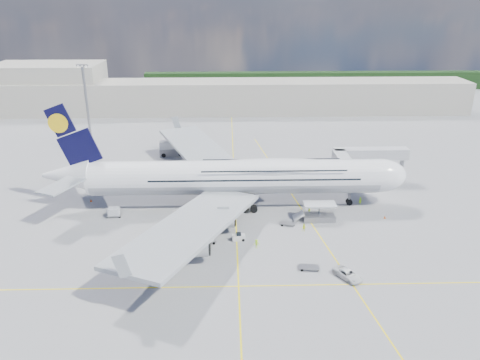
{
  "coord_description": "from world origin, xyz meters",
  "views": [
    {
      "loc": [
        -1.48,
        -82.5,
        43.6
      ],
      "look_at": [
        0.98,
        8.0,
        6.89
      ],
      "focal_mm": 35.0,
      "sensor_mm": 36.0,
      "label": 1
    }
  ],
  "objects_px": {
    "light_mast": "(88,110)",
    "dolly_row_a": "(165,264)",
    "jet_bridge": "(360,158)",
    "service_van": "(348,274)",
    "cone_nose": "(385,217)",
    "crew_van": "(309,209)",
    "catering_truck_outer": "(171,149)",
    "airliner": "(236,177)",
    "dolly_back": "(114,212)",
    "crew_nose": "(360,201)",
    "crew_wing": "(182,217)",
    "cone_tail": "(91,200)",
    "baggage_tug": "(239,237)",
    "cargo_loader": "(318,214)",
    "crew_loader": "(304,228)",
    "catering_truck_inner": "(229,181)",
    "crew_tug": "(256,244)",
    "dolly_nose_far": "(309,267)",
    "dolly_row_b": "(189,241)",
    "cone_wing_left_outer": "(204,159)",
    "cone_wing_right_inner": "(177,219)",
    "cone_wing_right_outer": "(166,264)",
    "cone_wing_left_inner": "(230,192)",
    "dolly_nose_near": "(287,224)"
  },
  "relations": [
    {
      "from": "jet_bridge",
      "to": "cone_nose",
      "type": "height_order",
      "value": "jet_bridge"
    },
    {
      "from": "cone_nose",
      "to": "crew_van",
      "type": "bearing_deg",
      "value": 169.13
    },
    {
      "from": "airliner",
      "to": "jet_bridge",
      "type": "relative_size",
      "value": 4.21
    },
    {
      "from": "light_mast",
      "to": "catering_truck_outer",
      "type": "bearing_deg",
      "value": -1.94
    },
    {
      "from": "dolly_row_a",
      "to": "cone_nose",
      "type": "xyz_separation_m",
      "value": [
        43.26,
        16.91,
        -0.06
      ]
    },
    {
      "from": "dolly_nose_near",
      "to": "cone_tail",
      "type": "xyz_separation_m",
      "value": [
        -42.43,
        12.4,
        -0.04
      ]
    },
    {
      "from": "dolly_row_a",
      "to": "crew_nose",
      "type": "bearing_deg",
      "value": 51.85
    },
    {
      "from": "dolly_nose_far",
      "to": "cone_wing_left_outer",
      "type": "bearing_deg",
      "value": 116.44
    },
    {
      "from": "crew_nose",
      "to": "crew_wing",
      "type": "xyz_separation_m",
      "value": [
        -38.41,
        -6.99,
        0.01
      ]
    },
    {
      "from": "crew_nose",
      "to": "crew_loader",
      "type": "distance_m",
      "value": 18.7
    },
    {
      "from": "dolly_row_b",
      "to": "crew_wing",
      "type": "bearing_deg",
      "value": 100.36
    },
    {
      "from": "light_mast",
      "to": "cone_tail",
      "type": "distance_m",
      "value": 35.31
    },
    {
      "from": "cargo_loader",
      "to": "crew_loader",
      "type": "relative_size",
      "value": 5.26
    },
    {
      "from": "light_mast",
      "to": "dolly_row_a",
      "type": "height_order",
      "value": "light_mast"
    },
    {
      "from": "baggage_tug",
      "to": "crew_wing",
      "type": "relative_size",
      "value": 1.39
    },
    {
      "from": "airliner",
      "to": "dolly_back",
      "type": "relative_size",
      "value": 24.71
    },
    {
      "from": "crew_loader",
      "to": "crew_van",
      "type": "bearing_deg",
      "value": 106.5
    },
    {
      "from": "cone_wing_right_inner",
      "to": "dolly_back",
      "type": "bearing_deg",
      "value": 171.4
    },
    {
      "from": "baggage_tug",
      "to": "crew_nose",
      "type": "height_order",
      "value": "crew_nose"
    },
    {
      "from": "cargo_loader",
      "to": "cone_wing_right_outer",
      "type": "distance_m",
      "value": 33.43
    },
    {
      "from": "baggage_tug",
      "to": "cone_nose",
      "type": "distance_m",
      "value": 31.52
    },
    {
      "from": "light_mast",
      "to": "dolly_row_a",
      "type": "xyz_separation_m",
      "value": [
        27.51,
        -58.8,
        -12.86
      ]
    },
    {
      "from": "catering_truck_outer",
      "to": "service_van",
      "type": "relative_size",
      "value": 1.48
    },
    {
      "from": "cone_nose",
      "to": "crew_loader",
      "type": "bearing_deg",
      "value": -163.42
    },
    {
      "from": "dolly_back",
      "to": "crew_van",
      "type": "bearing_deg",
      "value": -2.05
    },
    {
      "from": "dolly_nose_near",
      "to": "catering_truck_outer",
      "type": "distance_m",
      "value": 51.69
    },
    {
      "from": "service_van",
      "to": "crew_loader",
      "type": "xyz_separation_m",
      "value": [
        -4.71,
        16.09,
        0.09
      ]
    },
    {
      "from": "airliner",
      "to": "catering_truck_outer",
      "type": "xyz_separation_m",
      "value": [
        -17.77,
        34.24,
        -4.85
      ]
    },
    {
      "from": "light_mast",
      "to": "crew_tug",
      "type": "xyz_separation_m",
      "value": [
        43.54,
        -53.2,
        -12.32
      ]
    },
    {
      "from": "jet_bridge",
      "to": "cone_wing_left_inner",
      "type": "bearing_deg",
      "value": -172.7
    },
    {
      "from": "light_mast",
      "to": "cone_nose",
      "type": "relative_size",
      "value": 43.04
    },
    {
      "from": "airliner",
      "to": "cargo_loader",
      "type": "bearing_deg",
      "value": -23.23
    },
    {
      "from": "jet_bridge",
      "to": "service_van",
      "type": "bearing_deg",
      "value": -106.94
    },
    {
      "from": "dolly_back",
      "to": "catering_truck_inner",
      "type": "height_order",
      "value": "catering_truck_inner"
    },
    {
      "from": "dolly_row_b",
      "to": "cone_nose",
      "type": "bearing_deg",
      "value": 9.84
    },
    {
      "from": "crew_nose",
      "to": "crew_loader",
      "type": "bearing_deg",
      "value": -162.8
    },
    {
      "from": "cargo_loader",
      "to": "cone_tail",
      "type": "relative_size",
      "value": 14.27
    },
    {
      "from": "dolly_nose_far",
      "to": "crew_nose",
      "type": "height_order",
      "value": "crew_nose"
    },
    {
      "from": "dolly_row_a",
      "to": "cone_wing_right_inner",
      "type": "height_order",
      "value": "cone_wing_right_inner"
    },
    {
      "from": "dolly_row_b",
      "to": "cone_wing_right_outer",
      "type": "xyz_separation_m",
      "value": [
        -3.3,
        -7.84,
        -0.11
      ]
    },
    {
      "from": "light_mast",
      "to": "dolly_back",
      "type": "distance_m",
      "value": 43.93
    },
    {
      "from": "service_van",
      "to": "cone_tail",
      "type": "height_order",
      "value": "service_van"
    },
    {
      "from": "baggage_tug",
      "to": "crew_loader",
      "type": "relative_size",
      "value": 1.53
    },
    {
      "from": "dolly_row_b",
      "to": "crew_tug",
      "type": "relative_size",
      "value": 1.91
    },
    {
      "from": "jet_bridge",
      "to": "service_van",
      "type": "distance_m",
      "value": 41.39
    },
    {
      "from": "crew_wing",
      "to": "crew_van",
      "type": "relative_size",
      "value": 1.04
    },
    {
      "from": "dolly_row_a",
      "to": "crew_van",
      "type": "distance_m",
      "value": 34.34
    },
    {
      "from": "baggage_tug",
      "to": "cone_tail",
      "type": "distance_m",
      "value": 37.32
    },
    {
      "from": "light_mast",
      "to": "dolly_nose_near",
      "type": "relative_size",
      "value": 7.96
    },
    {
      "from": "dolly_row_b",
      "to": "baggage_tug",
      "type": "bearing_deg",
      "value": 0.57
    }
  ]
}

